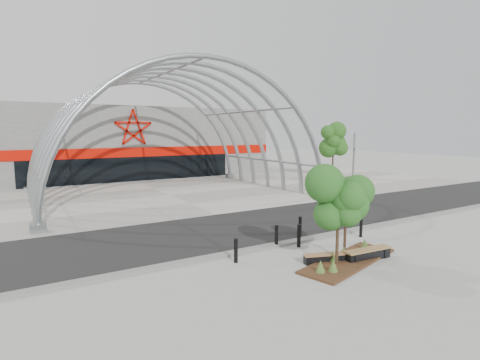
% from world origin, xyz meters
% --- Properties ---
extents(ground, '(140.00, 140.00, 0.00)m').
position_xyz_m(ground, '(0.00, 0.00, 0.00)').
color(ground, '#989993').
rests_on(ground, ground).
extents(road, '(140.00, 7.00, 0.02)m').
position_xyz_m(road, '(0.00, 3.50, 0.01)').
color(road, black).
rests_on(road, ground).
extents(forecourt, '(60.00, 17.00, 0.04)m').
position_xyz_m(forecourt, '(0.00, 15.50, 0.02)').
color(forecourt, gray).
rests_on(forecourt, ground).
extents(kerb, '(60.00, 0.50, 0.12)m').
position_xyz_m(kerb, '(0.00, -0.25, 0.06)').
color(kerb, slate).
rests_on(kerb, ground).
extents(arena_building, '(34.00, 15.24, 8.00)m').
position_xyz_m(arena_building, '(0.00, 33.45, 3.99)').
color(arena_building, slate).
rests_on(arena_building, ground).
extents(vault_canopy, '(20.80, 15.80, 20.36)m').
position_xyz_m(vault_canopy, '(0.00, 15.50, 0.02)').
color(vault_canopy, '#8F9498').
rests_on(vault_canopy, ground).
extents(planting_bed, '(5.49, 2.94, 0.56)m').
position_xyz_m(planting_bed, '(0.68, -3.48, 0.13)').
color(planting_bed, '#342013').
rests_on(planting_bed, ground).
extents(signal_pole, '(0.24, 0.74, 5.20)m').
position_xyz_m(signal_pole, '(11.10, 5.87, 2.72)').
color(signal_pole, gray).
rests_on(signal_pole, ground).
extents(street_tree_0, '(1.68, 1.68, 3.82)m').
position_xyz_m(street_tree_0, '(-0.07, -3.61, 2.75)').
color(street_tree_0, '#2E2111').
rests_on(street_tree_0, ground).
extents(street_tree_1, '(1.43, 1.43, 3.39)m').
position_xyz_m(street_tree_1, '(0.92, -3.06, 2.43)').
color(street_tree_1, black).
rests_on(street_tree_1, ground).
extents(bench_0, '(1.88, 1.01, 0.39)m').
position_xyz_m(bench_0, '(-0.16, -3.09, 0.19)').
color(bench_0, black).
rests_on(bench_0, ground).
extents(bench_1, '(2.29, 0.66, 0.47)m').
position_xyz_m(bench_1, '(1.60, -3.71, 0.23)').
color(bench_1, black).
rests_on(bench_1, ground).
extents(bollard_0, '(0.16, 0.16, 1.00)m').
position_xyz_m(bollard_0, '(-3.28, -1.17, 0.50)').
color(bollard_0, black).
rests_on(bollard_0, ground).
extents(bollard_1, '(0.16, 0.16, 1.01)m').
position_xyz_m(bollard_1, '(-0.60, -0.30, 0.51)').
color(bollard_1, black).
rests_on(bollard_1, ground).
extents(bollard_2, '(0.17, 0.17, 1.07)m').
position_xyz_m(bollard_2, '(0.26, -0.88, 0.53)').
color(bollard_2, black).
rests_on(bollard_2, ground).
extents(bollard_3, '(0.16, 0.16, 1.00)m').
position_xyz_m(bollard_3, '(1.54, 0.57, 0.50)').
color(bollard_3, black).
rests_on(bollard_3, ground).
extents(bollard_4, '(0.15, 0.15, 0.95)m').
position_xyz_m(bollard_4, '(4.02, -1.21, 0.47)').
color(bollard_4, black).
rests_on(bollard_4, ground).
extents(bg_tree_1, '(2.70, 2.70, 5.91)m').
position_xyz_m(bg_tree_1, '(21.00, 18.00, 4.25)').
color(bg_tree_1, black).
rests_on(bg_tree_1, ground).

